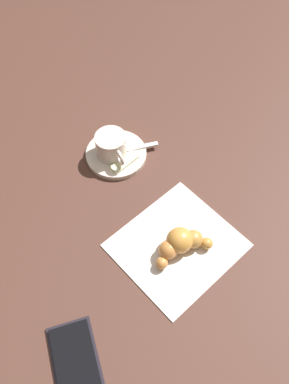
% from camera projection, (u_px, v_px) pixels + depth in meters
% --- Properties ---
extents(ground_plane, '(1.80, 1.80, 0.00)m').
position_uv_depth(ground_plane, '(138.00, 199.00, 0.76)').
color(ground_plane, '#4E2F26').
extents(saucer, '(0.12, 0.12, 0.01)m').
position_uv_depth(saucer, '(116.00, 154.00, 0.82)').
color(saucer, beige).
rests_on(saucer, ground).
extents(espresso_cup, '(0.08, 0.06, 0.05)m').
position_uv_depth(espresso_cup, '(111.00, 145.00, 0.79)').
color(espresso_cup, beige).
rests_on(espresso_cup, saucer).
extents(teaspoon, '(0.05, 0.13, 0.01)m').
position_uv_depth(teaspoon, '(117.00, 151.00, 0.81)').
color(teaspoon, silver).
rests_on(teaspoon, saucer).
extents(sugar_packet, '(0.04, 0.06, 0.01)m').
position_uv_depth(sugar_packet, '(124.00, 162.00, 0.79)').
color(sugar_packet, beige).
rests_on(sugar_packet, saucer).
extents(napkin, '(0.22, 0.23, 0.00)m').
position_uv_depth(napkin, '(177.00, 245.00, 0.71)').
color(napkin, silver).
rests_on(napkin, ground).
extents(croissant, '(0.06, 0.12, 0.04)m').
position_uv_depth(croissant, '(181.00, 243.00, 0.69)').
color(croissant, '#C88C3D').
rests_on(croissant, napkin).
extents(cell_phone, '(0.15, 0.10, 0.01)m').
position_uv_depth(cell_phone, '(77.00, 367.00, 0.60)').
color(cell_phone, black).
rests_on(cell_phone, ground).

